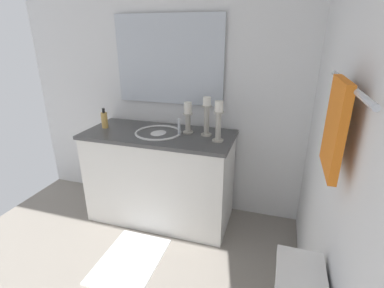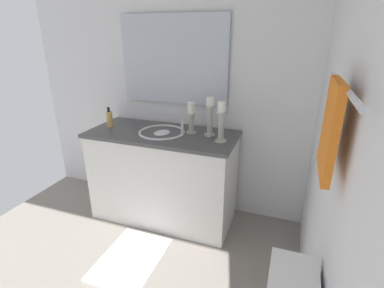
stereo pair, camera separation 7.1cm
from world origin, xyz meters
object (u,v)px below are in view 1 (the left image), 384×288
soap_bottle (104,120)px  bath_mat (130,260)px  vanity_cabinet (160,176)px  towel_bar (349,85)px  candle_holder_tall (218,120)px  towel_near_vanity (335,127)px  mirror (168,60)px  sink_basin (159,137)px  candle_holder_short (207,115)px  candle_holder_mid (188,117)px

soap_bottle → bath_mat: (0.62, 0.52, -0.90)m
vanity_cabinet → towel_bar: bearing=49.9°
vanity_cabinet → candle_holder_tall: bearing=85.8°
bath_mat → towel_bar: bearing=72.4°
towel_near_vanity → bath_mat: (-0.38, -1.17, -1.30)m
towel_bar → bath_mat: bearing=-107.6°
mirror → soap_bottle: (0.29, -0.52, -0.50)m
bath_mat → candle_holder_tall: bearing=137.9°
sink_basin → towel_bar: size_ratio=0.57×
soap_bottle → vanity_cabinet: bearing=90.6°
sink_basin → towel_near_vanity: (1.00, 1.17, 0.51)m
sink_basin → soap_bottle: size_ratio=2.23×
candle_holder_tall → towel_bar: (0.96, 0.66, 0.46)m
sink_basin → candle_holder_short: 0.46m
candle_holder_short → vanity_cabinet: bearing=-80.5°
vanity_cabinet → towel_near_vanity: size_ratio=3.68×
sink_basin → mirror: bearing=-179.8°
candle_holder_tall → candle_holder_mid: bearing=-112.4°
candle_holder_short → candle_holder_mid: bearing=-93.9°
mirror → sink_basin: bearing=0.2°
candle_holder_short → candle_holder_mid: 0.17m
vanity_cabinet → towel_bar: (1.00, 1.19, 1.04)m
candle_holder_short → towel_near_vanity: size_ratio=0.92×
candle_holder_mid → soap_bottle: size_ratio=1.49×
vanity_cabinet → sink_basin: 0.38m
mirror → bath_mat: 1.67m
soap_bottle → bath_mat: soap_bottle is taller
candle_holder_mid → towel_bar: (1.08, 0.95, 0.49)m
towel_near_vanity → towel_bar: bearing=90.0°
vanity_cabinet → soap_bottle: size_ratio=7.20×
candle_holder_short → towel_bar: 1.40m
candle_holder_short → candle_holder_tall: bearing=48.6°
soap_bottle → candle_holder_mid: bearing=96.3°
candle_holder_tall → soap_bottle: 1.05m
candle_holder_short → towel_near_vanity: towel_near_vanity is taller
mirror → towel_bar: size_ratio=1.40×
sink_basin → candle_holder_short: size_ratio=1.24×
vanity_cabinet → towel_bar: 1.87m
mirror → vanity_cabinet: bearing=-0.0°
sink_basin → towel_bar: (1.00, 1.19, 0.67)m
vanity_cabinet → candle_holder_tall: 0.79m
candle_holder_short → towel_near_vanity: bearing=35.5°
vanity_cabinet → sink_basin: sink_basin is taller
candle_holder_tall → candle_holder_short: size_ratio=1.00×
candle_holder_tall → towel_bar: bearing=34.5°
candle_holder_tall → bath_mat: 1.27m
candle_holder_mid → bath_mat: (0.70, -0.24, -0.97)m
candle_holder_tall → candle_holder_short: (-0.11, -0.12, -0.00)m
vanity_cabinet → soap_bottle: (0.01, -0.52, 0.49)m
sink_basin → mirror: 0.68m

